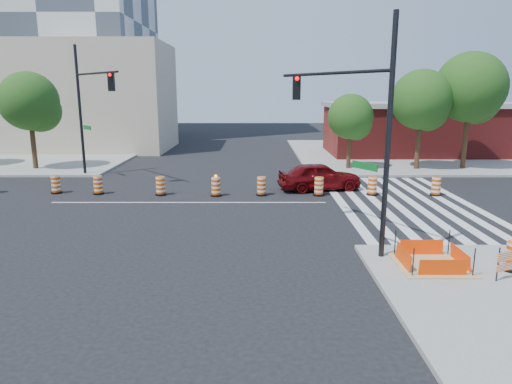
{
  "coord_description": "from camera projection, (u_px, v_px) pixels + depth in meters",
  "views": [
    {
      "loc": [
        3.45,
        -22.6,
        5.55
      ],
      "look_at": [
        3.45,
        -3.84,
        1.4
      ],
      "focal_mm": 32.0,
      "sensor_mm": 36.0,
      "label": 1
    }
  ],
  "objects": [
    {
      "name": "lane_centerline",
      "position": [
        189.0,
        202.0,
        23.27
      ],
      "size": [
        14.0,
        0.12,
        0.01
      ],
      "primitive_type": "cube",
      "color": "silver",
      "rests_on": "ground"
    },
    {
      "name": "tree_north_d",
      "position": [
        422.0,
        103.0,
        31.69
      ],
      "size": [
        4.16,
        4.16,
        7.07
      ],
      "color": "#382314",
      "rests_on": "ground"
    },
    {
      "name": "brick_storefront",
      "position": [
        420.0,
        129.0,
        40.34
      ],
      "size": [
        16.5,
        8.5,
        4.6
      ],
      "color": "maroon",
      "rests_on": "ground"
    },
    {
      "name": "signal_pole_se",
      "position": [
        354.0,
        114.0,
        15.65
      ],
      "size": [
        3.17,
        5.11,
        7.79
      ],
      "rotation": [
        0.0,
        0.0,
        2.12
      ],
      "color": "black",
      "rests_on": "ground"
    },
    {
      "name": "median_drum_6",
      "position": [
        319.0,
        187.0,
        24.71
      ],
      "size": [
        0.6,
        0.6,
        1.02
      ],
      "color": "black",
      "rests_on": "ground"
    },
    {
      "name": "red_coupe",
      "position": [
        319.0,
        176.0,
        26.1
      ],
      "size": [
        4.98,
        2.79,
        1.6
      ],
      "primitive_type": "imported",
      "rotation": [
        0.0,
        0.0,
        1.77
      ],
      "color": "#5A0709",
      "rests_on": "ground"
    },
    {
      "name": "tree_north_b",
      "position": [
        30.0,
        105.0,
        31.83
      ],
      "size": [
        4.07,
        4.07,
        6.92
      ],
      "color": "#382314",
      "rests_on": "ground"
    },
    {
      "name": "median_drum_5",
      "position": [
        262.0,
        187.0,
        24.78
      ],
      "size": [
        0.6,
        0.6,
        1.02
      ],
      "color": "black",
      "rests_on": "ground"
    },
    {
      "name": "median_drum_7",
      "position": [
        372.0,
        187.0,
        24.83
      ],
      "size": [
        0.6,
        0.6,
        1.02
      ],
      "color": "black",
      "rests_on": "ground"
    },
    {
      "name": "sidewalk_ne",
      "position": [
        418.0,
        154.0,
        40.82
      ],
      "size": [
        22.0,
        22.0,
        0.15
      ],
      "primitive_type": "cube",
      "color": "gray",
      "rests_on": "ground"
    },
    {
      "name": "median_drum_8",
      "position": [
        436.0,
        187.0,
        24.71
      ],
      "size": [
        0.6,
        0.6,
        1.02
      ],
      "color": "black",
      "rests_on": "ground"
    },
    {
      "name": "tree_north_e",
      "position": [
        470.0,
        91.0,
        31.79
      ],
      "size": [
        4.86,
        4.86,
        8.26
      ],
      "color": "#382314",
      "rests_on": "ground"
    },
    {
      "name": "beige_midrise",
      "position": [
        95.0,
        97.0,
        43.67
      ],
      "size": [
        14.0,
        10.0,
        10.0
      ],
      "primitive_type": "cube",
      "color": "#C3B195",
      "rests_on": "ground"
    },
    {
      "name": "ground",
      "position": [
        189.0,
        203.0,
        23.27
      ],
      "size": [
        120.0,
        120.0,
        0.0
      ],
      "primitive_type": "plane",
      "color": "black",
      "rests_on": "ground"
    },
    {
      "name": "crosswalk_east",
      "position": [
        403.0,
        202.0,
        23.27
      ],
      "size": [
        6.75,
        13.5,
        0.01
      ],
      "color": "silver",
      "rests_on": "ground"
    },
    {
      "name": "median_drum_3",
      "position": [
        161.0,
        187.0,
        24.83
      ],
      "size": [
        0.6,
        0.6,
        1.02
      ],
      "color": "black",
      "rests_on": "ground"
    },
    {
      "name": "signal_pole_nw",
      "position": [
        89.0,
        99.0,
        28.39
      ],
      "size": [
        4.17,
        4.9,
        8.32
      ],
      "rotation": [
        0.0,
        0.0,
        -0.87
      ],
      "color": "black",
      "rests_on": "ground"
    },
    {
      "name": "median_drum_2",
      "position": [
        98.0,
        186.0,
        25.08
      ],
      "size": [
        0.6,
        0.6,
        1.02
      ],
      "color": "black",
      "rests_on": "ground"
    },
    {
      "name": "median_drum_4",
      "position": [
        216.0,
        187.0,
        24.61
      ],
      "size": [
        0.6,
        0.6,
        1.18
      ],
      "color": "black",
      "rests_on": "ground"
    },
    {
      "name": "barricade",
      "position": [
        508.0,
        261.0,
        13.29
      ],
      "size": [
        0.82,
        0.37,
        1.03
      ],
      "rotation": [
        0.0,
        0.0,
        0.39
      ],
      "color": "#E24D04",
      "rests_on": "ground"
    },
    {
      "name": "tree_north_c",
      "position": [
        351.0,
        119.0,
        32.17
      ],
      "size": [
        3.21,
        3.18,
        5.4
      ],
      "color": "#382314",
      "rests_on": "ground"
    },
    {
      "name": "median_drum_1",
      "position": [
        56.0,
        185.0,
        25.28
      ],
      "size": [
        0.6,
        0.6,
        1.02
      ],
      "color": "black",
      "rests_on": "ground"
    },
    {
      "name": "excavation_pit",
      "position": [
        431.0,
        263.0,
        14.43
      ],
      "size": [
        2.2,
        2.2,
        0.9
      ],
      "color": "tan",
      "rests_on": "ground"
    },
    {
      "name": "sidewalk_nw",
      "position": [
        17.0,
        154.0,
        40.83
      ],
      "size": [
        22.0,
        22.0,
        0.15
      ],
      "primitive_type": "cube",
      "color": "gray",
      "rests_on": "ground"
    }
  ]
}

